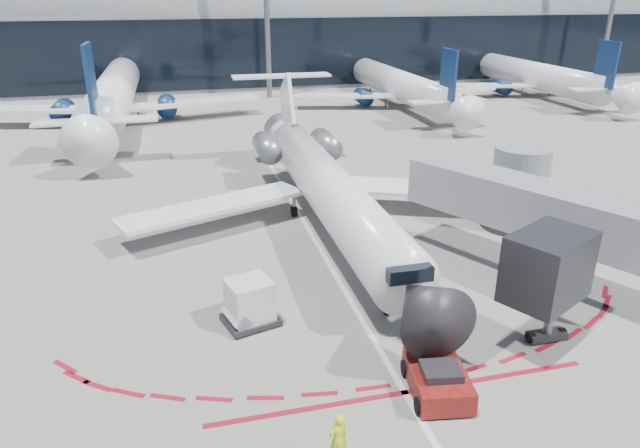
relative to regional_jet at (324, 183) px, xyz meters
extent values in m
plane|color=slate|center=(-1.20, -4.49, -2.51)|extent=(260.00, 260.00, 0.00)
cube|color=silver|center=(-1.20, -2.49, -2.50)|extent=(0.25, 40.00, 0.01)
cube|color=maroon|center=(-1.20, -15.99, -2.50)|extent=(14.00, 0.25, 0.01)
cube|color=#939698|center=(-1.20, 60.51, 2.49)|extent=(150.00, 24.00, 10.00)
cylinder|color=#939698|center=(-1.20, 60.51, 7.49)|extent=(150.00, 24.00, 24.00)
cube|color=black|center=(-1.20, 48.46, 2.49)|extent=(150.00, 0.20, 9.00)
cube|color=gray|center=(7.80, -8.99, 1.09)|extent=(8.22, 12.61, 2.30)
cube|color=black|center=(4.75, -14.73, 1.09)|extent=(3.86, 3.44, 2.60)
cylinder|color=slate|center=(5.55, -14.33, -1.31)|extent=(0.36, 0.36, 2.40)
cube|color=black|center=(5.55, -14.33, -2.29)|extent=(1.60, 0.60, 0.30)
cylinder|color=gray|center=(10.86, -3.25, -0.11)|extent=(3.20, 3.20, 4.80)
cylinder|color=black|center=(10.86, -3.25, -2.26)|extent=(4.00, 4.00, 0.50)
cylinder|color=white|center=(0.00, -1.24, -0.04)|extent=(2.84, 23.16, 2.84)
cone|color=black|center=(0.00, -14.29, -0.04)|extent=(2.84, 2.95, 2.84)
cone|color=white|center=(0.00, 12.24, -0.04)|extent=(2.84, 3.79, 2.84)
cube|color=black|center=(0.00, -12.61, 0.54)|extent=(1.79, 1.47, 0.58)
cube|color=white|center=(-6.53, 0.34, -0.98)|extent=(11.28, 6.69, 0.33)
cube|color=white|center=(6.53, 0.34, -0.98)|extent=(11.28, 6.69, 0.33)
cube|color=white|center=(0.00, 11.19, 2.49)|extent=(0.26, 4.94, 5.03)
cube|color=white|center=(0.00, 13.40, 4.39)|extent=(7.58, 1.68, 0.17)
cylinder|color=slate|center=(-2.16, 8.03, 0.23)|extent=(1.58, 3.58, 1.58)
cylinder|color=slate|center=(2.16, 8.03, 0.23)|extent=(1.58, 3.58, 1.58)
cylinder|color=black|center=(0.00, -10.92, -2.21)|extent=(0.23, 0.59, 0.59)
cylinder|color=black|center=(-1.58, 1.40, -2.17)|extent=(0.32, 0.67, 0.67)
cylinder|color=black|center=(1.58, 1.40, -2.17)|extent=(0.32, 0.67, 0.67)
cylinder|color=slate|center=(0.00, -10.92, -1.93)|extent=(0.19, 0.19, 1.16)
cube|color=#590C0C|center=(-0.09, -16.20, -2.00)|extent=(2.30, 3.22, 0.84)
cube|color=black|center=(-0.14, -16.47, -1.44)|extent=(1.46, 1.30, 0.32)
cylinder|color=slate|center=(0.23, -14.18, -2.18)|extent=(0.47, 2.40, 0.09)
cylinder|color=black|center=(-1.12, -17.07, -2.21)|extent=(0.35, 0.63, 0.59)
cylinder|color=black|center=(0.62, -17.35, -2.21)|extent=(0.35, 0.63, 0.59)
cylinder|color=black|center=(-0.80, -15.05, -2.21)|extent=(0.35, 0.63, 0.59)
cylinder|color=black|center=(0.94, -15.33, -2.21)|extent=(0.35, 0.63, 0.59)
imported|color=#D5ED18|center=(-4.35, -18.48, -1.61)|extent=(0.75, 0.61, 1.79)
cube|color=black|center=(-5.84, -10.21, -2.32)|extent=(2.56, 2.33, 0.24)
cube|color=silver|center=(-5.84, -10.21, -1.35)|extent=(2.09, 2.01, 1.71)
cylinder|color=black|center=(-6.48, -11.11, -2.40)|extent=(0.16, 0.24, 0.21)
cylinder|color=black|center=(-4.83, -10.64, -2.40)|extent=(0.16, 0.24, 0.21)
cylinder|color=black|center=(-6.86, -9.77, -2.40)|extent=(0.16, 0.24, 0.21)
cylinder|color=black|center=(-5.21, -9.30, -2.40)|extent=(0.16, 0.24, 0.21)
camera|label=1|loc=(-8.02, -31.01, 10.62)|focal=32.00mm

